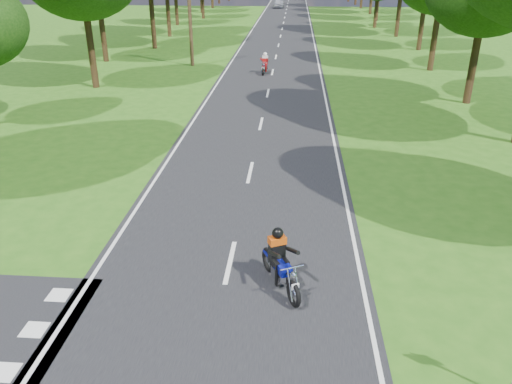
{
  "coord_description": "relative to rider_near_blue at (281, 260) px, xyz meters",
  "views": [
    {
      "loc": [
        1.49,
        -8.82,
        7.1
      ],
      "look_at": [
        0.52,
        4.0,
        1.1
      ],
      "focal_mm": 35.0,
      "sensor_mm": 36.0,
      "label": 1
    }
  ],
  "objects": [
    {
      "name": "ground",
      "position": [
        -1.32,
        -1.02,
        -0.77
      ],
      "size": [
        160.0,
        160.0,
        0.0
      ],
      "primitive_type": "plane",
      "color": "#275814",
      "rests_on": "ground"
    },
    {
      "name": "main_road",
      "position": [
        -1.32,
        48.98,
        -0.76
      ],
      "size": [
        7.0,
        140.0,
        0.02
      ],
      "primitive_type": "cube",
      "color": "black",
      "rests_on": "ground"
    },
    {
      "name": "distant_car",
      "position": [
        -2.64,
        75.87,
        -0.08
      ],
      "size": [
        1.73,
        4.0,
        1.34
      ],
      "primitive_type": "imported",
      "rotation": [
        0.0,
        0.0,
        -0.04
      ],
      "color": "silver",
      "rests_on": "main_road"
    },
    {
      "name": "telegraph_pole",
      "position": [
        -7.32,
        26.98,
        3.3
      ],
      "size": [
        1.2,
        0.26,
        8.0
      ],
      "color": "#382616",
      "rests_on": "ground"
    },
    {
      "name": "rider_far_red",
      "position": [
        -1.84,
        24.47,
        -0.05
      ],
      "size": [
        0.71,
        1.73,
        1.4
      ],
      "primitive_type": null,
      "rotation": [
        0.0,
        0.0,
        -0.09
      ],
      "color": "#A70C1A",
      "rests_on": "main_road"
    },
    {
      "name": "road_markings",
      "position": [
        -1.46,
        47.1,
        -0.75
      ],
      "size": [
        7.4,
        140.0,
        0.01
      ],
      "color": "silver",
      "rests_on": "main_road"
    },
    {
      "name": "rider_near_blue",
      "position": [
        0.0,
        0.0,
        0.0
      ],
      "size": [
        1.32,
        1.89,
        1.5
      ],
      "primitive_type": null,
      "rotation": [
        0.0,
        0.0,
        0.44
      ],
      "color": "#0D1490",
      "rests_on": "main_road"
    }
  ]
}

